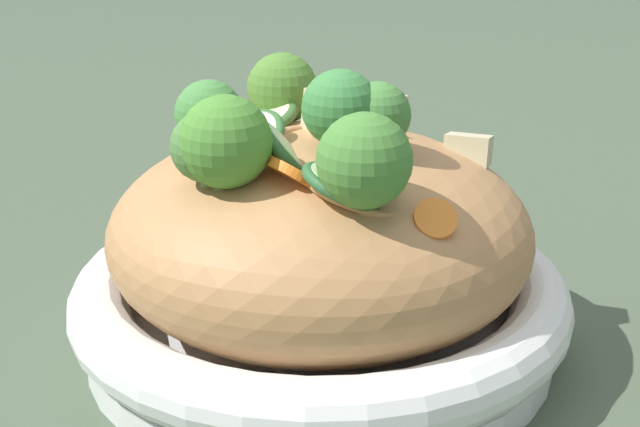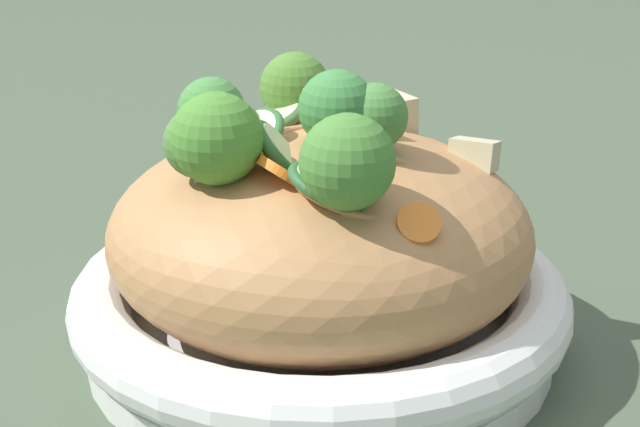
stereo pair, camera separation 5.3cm
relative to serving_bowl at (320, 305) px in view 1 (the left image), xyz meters
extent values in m
plane|color=#44533E|center=(0.00, 0.00, -0.03)|extent=(3.00, 3.00, 0.00)
cylinder|color=white|center=(0.00, 0.00, -0.02)|extent=(0.27, 0.27, 0.02)
torus|color=white|center=(0.00, 0.00, 0.01)|extent=(0.29, 0.29, 0.04)
ellipsoid|color=#B67F4E|center=(0.00, 0.00, 0.05)|extent=(0.24, 0.24, 0.11)
torus|color=tan|center=(0.01, -0.03, 0.10)|extent=(0.08, 0.08, 0.03)
torus|color=#BC8247|center=(-0.04, -0.03, 0.09)|extent=(0.08, 0.08, 0.02)
torus|color=#B88049|center=(0.00, 0.01, 0.07)|extent=(0.05, 0.05, 0.01)
torus|color=tan|center=(0.00, 0.00, 0.09)|extent=(0.07, 0.07, 0.02)
cone|color=#91B46E|center=(-0.01, -0.03, 0.10)|extent=(0.03, 0.03, 0.02)
sphere|color=#48823C|center=(-0.01, -0.03, 0.12)|extent=(0.05, 0.05, 0.03)
cone|color=#9AB56D|center=(0.06, 0.04, 0.09)|extent=(0.03, 0.03, 0.02)
sphere|color=#4F7F30|center=(0.06, 0.04, 0.11)|extent=(0.06, 0.06, 0.04)
cone|color=#93B06A|center=(-0.06, 0.03, 0.09)|extent=(0.02, 0.03, 0.01)
sphere|color=#4B8832|center=(-0.06, 0.03, 0.11)|extent=(0.06, 0.06, 0.05)
cone|color=#91AE6F|center=(-0.01, 0.06, 0.09)|extent=(0.03, 0.03, 0.02)
sphere|color=#488640|center=(-0.01, 0.06, 0.11)|extent=(0.05, 0.05, 0.04)
cone|color=#99B96D|center=(-0.06, 0.04, 0.09)|extent=(0.02, 0.02, 0.02)
sphere|color=#4C7C3C|center=(-0.06, 0.04, 0.11)|extent=(0.05, 0.05, 0.04)
cone|color=#9AB972|center=(-0.01, -0.01, 0.10)|extent=(0.02, 0.02, 0.02)
sphere|color=#3F8241|center=(-0.01, -0.01, 0.12)|extent=(0.04, 0.04, 0.04)
cone|color=#99AD6B|center=(-0.07, -0.04, 0.09)|extent=(0.03, 0.03, 0.02)
sphere|color=#488236|center=(-0.07, -0.04, 0.11)|extent=(0.06, 0.06, 0.05)
cylinder|color=orange|center=(-0.05, 0.00, 0.10)|extent=(0.04, 0.04, 0.02)
cylinder|color=orange|center=(-0.02, 0.03, 0.10)|extent=(0.02, 0.02, 0.02)
cylinder|color=orange|center=(-0.06, -0.07, 0.08)|extent=(0.03, 0.03, 0.02)
cylinder|color=beige|center=(0.04, 0.04, 0.10)|extent=(0.05, 0.05, 0.02)
torus|color=#385C2C|center=(0.04, 0.04, 0.10)|extent=(0.06, 0.06, 0.02)
cylinder|color=beige|center=(-0.03, 0.01, 0.10)|extent=(0.04, 0.04, 0.03)
torus|color=#2C5A2D|center=(-0.03, 0.01, 0.10)|extent=(0.05, 0.04, 0.03)
cylinder|color=beige|center=(-0.01, 0.04, 0.10)|extent=(0.04, 0.05, 0.03)
torus|color=#316131|center=(-0.01, 0.04, 0.10)|extent=(0.05, 0.05, 0.03)
cylinder|color=beige|center=(-0.06, -0.03, 0.10)|extent=(0.05, 0.04, 0.02)
torus|color=#2E5F34|center=(-0.06, -0.03, 0.10)|extent=(0.05, 0.05, 0.02)
cube|color=beige|center=(0.06, -0.02, 0.10)|extent=(0.04, 0.04, 0.03)
cube|color=beige|center=(0.04, -0.08, 0.09)|extent=(0.02, 0.03, 0.02)
cube|color=beige|center=(0.02, -0.01, 0.11)|extent=(0.04, 0.04, 0.03)
cube|color=beige|center=(0.02, -0.01, 0.10)|extent=(0.03, 0.03, 0.02)
camera|label=1|loc=(-0.48, -0.12, 0.25)|focal=53.60mm
camera|label=2|loc=(-0.46, -0.17, 0.25)|focal=53.60mm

